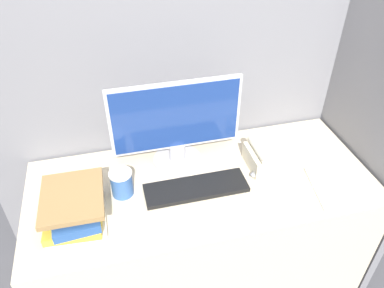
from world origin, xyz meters
The scene contains 10 objects.
cubicle_panel_rear centered at (0.00, 0.71, 0.80)m, with size 1.96×0.04×1.60m.
cubicle_panel_right centered at (0.82, 0.36, 0.80)m, with size 0.04×0.73×1.60m.
desk centered at (0.00, 0.33, 0.39)m, with size 1.56×0.67×0.78m.
monitor centered at (-0.08, 0.50, 0.98)m, with size 0.60×0.23×0.43m.
keyboard centered at (-0.04, 0.29, 0.79)m, with size 0.46×0.14×0.02m.
mouse centered at (0.25, 0.31, 0.79)m, with size 0.07×0.04×0.03m.
coffee_cup centered at (-0.36, 0.35, 0.84)m, with size 0.10×0.10×0.12m.
book_stack centered at (-0.55, 0.24, 0.85)m, with size 0.25×0.31×0.14m.
desk_telephone centered at (0.32, 0.37, 0.83)m, with size 0.17×0.18×0.12m.
paper_pile centered at (0.57, 0.14, 0.78)m, with size 0.25×0.30×0.01m.
Camera 1 is at (-0.35, -0.86, 1.95)m, focal length 35.00 mm.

